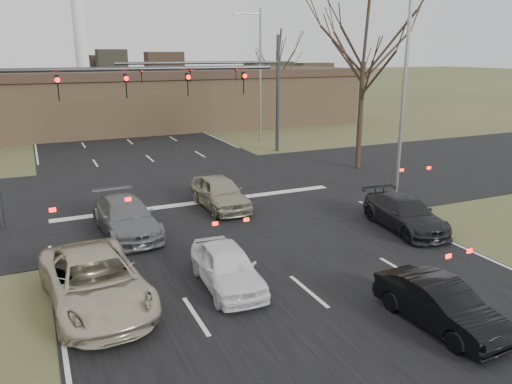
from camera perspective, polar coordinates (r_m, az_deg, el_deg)
ground at (r=13.06m, az=12.92°, el=-16.55°), size 360.00×360.00×0.00m
road_main at (r=69.32m, az=-18.69°, el=9.24°), size 14.00×300.00×0.02m
road_cross at (r=25.58m, az=-7.60°, el=0.01°), size 200.00×14.00×0.02m
building at (r=47.67m, az=-13.61°, el=10.24°), size 42.40×10.40×5.30m
mast_arm_near at (r=21.77m, az=-19.97°, el=10.03°), size 12.12×0.24×8.00m
mast_arm_far at (r=34.31m, az=-1.79°, el=12.61°), size 11.12×0.24×8.00m
streetlight_right_near at (r=24.46m, az=16.31°, el=12.08°), size 2.34×0.25×10.00m
streetlight_right_far at (r=39.20m, az=0.25°, el=13.84°), size 2.34×0.25×10.00m
tree_right_near at (r=30.55m, az=12.46°, el=19.17°), size 6.90×6.90×11.50m
tree_right_far at (r=48.85m, az=2.49°, el=15.82°), size 5.40×5.40×9.00m
car_silver_suv at (r=14.76m, az=-17.90°, el=-9.67°), size 2.93×5.58×1.50m
car_white_sedan at (r=15.22m, az=-3.33°, el=-8.49°), size 1.72×3.90×1.31m
car_black_hatch at (r=13.99m, az=20.29°, el=-11.96°), size 1.48×3.82×1.24m
car_charcoal_sedan at (r=20.84m, az=16.67°, el=-2.38°), size 2.32×4.62×1.29m
car_grey_ahead at (r=20.09m, az=-14.63°, el=-2.75°), size 2.25×4.91×1.39m
car_silver_ahead at (r=22.68m, az=-4.15°, el=-0.05°), size 1.78×4.33×1.47m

